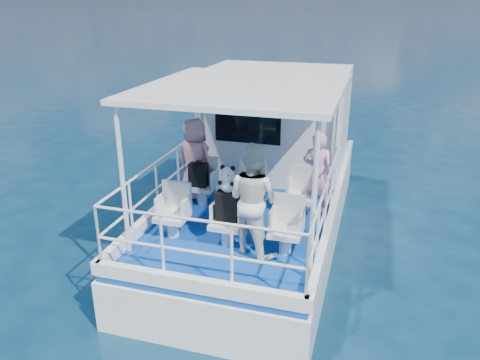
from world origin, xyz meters
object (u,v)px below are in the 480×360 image
Objects in this scene: backpack_center at (227,207)px; panda at (228,179)px; passenger_port_fwd at (195,160)px; passenger_stbd_aft at (253,200)px.

backpack_center is 0.45m from panda.
panda is at bearing 141.75° from passenger_port_fwd.
passenger_stbd_aft is at bearing -10.96° from backpack_center.
passenger_stbd_aft is at bearing -14.37° from panda.
passenger_port_fwd is 3.13× the size of backpack_center.
passenger_port_fwd is at bearing 126.05° from backpack_center.
backpack_center is at bearing -93.45° from panda.
passenger_stbd_aft is 0.49m from panda.
panda reaches higher than backpack_center.
passenger_stbd_aft reaches higher than panda.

